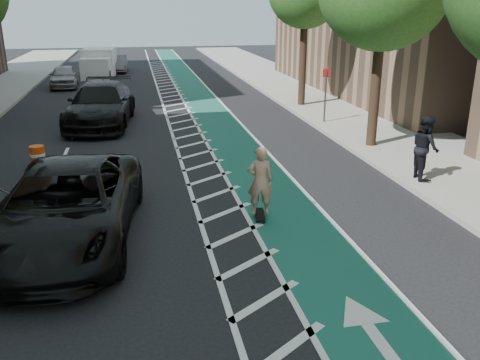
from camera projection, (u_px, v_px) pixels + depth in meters
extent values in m
plane|color=black|center=(175.00, 272.00, 10.19)|extent=(120.00, 120.00, 0.00)
cube|color=#1C624D|center=(231.00, 141.00, 20.02)|extent=(2.00, 90.00, 0.01)
cube|color=silver|center=(193.00, 143.00, 19.74)|extent=(1.40, 90.00, 0.01)
cube|color=gray|center=(384.00, 132.00, 21.23)|extent=(5.00, 90.00, 0.15)
cube|color=gray|center=(328.00, 134.00, 20.76)|extent=(0.12, 90.00, 0.16)
cylinder|color=#382619|center=(374.00, 89.00, 18.38)|extent=(0.36, 0.36, 4.40)
cylinder|color=#382619|center=(304.00, 65.00, 25.79)|extent=(0.36, 0.36, 4.40)
cylinder|color=#4C4C4C|center=(325.00, 98.00, 22.35)|extent=(0.08, 0.08, 2.40)
cube|color=red|center=(327.00, 73.00, 22.00)|extent=(0.35, 0.02, 0.35)
cube|color=black|center=(260.00, 214.00, 12.74)|extent=(0.36, 0.86, 0.03)
cylinder|color=black|center=(255.00, 213.00, 13.02)|extent=(0.04, 0.07, 0.06)
cylinder|color=black|center=(262.00, 213.00, 13.02)|extent=(0.04, 0.07, 0.06)
cylinder|color=black|center=(257.00, 221.00, 12.49)|extent=(0.04, 0.07, 0.06)
cylinder|color=black|center=(264.00, 221.00, 12.50)|extent=(0.04, 0.07, 0.06)
imported|color=tan|center=(260.00, 181.00, 12.45)|extent=(0.69, 0.51, 1.75)
imported|color=black|center=(66.00, 206.00, 11.23)|extent=(3.49, 6.51, 1.74)
imported|color=black|center=(101.00, 105.00, 22.46)|extent=(3.20, 6.51, 1.82)
imported|color=gray|center=(64.00, 76.00, 33.03)|extent=(1.89, 4.26, 1.42)
imported|color=#5F5E63|center=(118.00, 63.00, 40.81)|extent=(1.53, 4.11, 1.34)
imported|color=black|center=(425.00, 147.00, 14.94)|extent=(0.84, 1.02, 1.91)
cube|color=white|center=(100.00, 62.00, 38.64)|extent=(2.45, 3.38, 2.01)
cube|color=white|center=(96.00, 69.00, 36.46)|extent=(2.13, 1.76, 1.51)
cylinder|color=black|center=(83.00, 76.00, 36.10)|extent=(0.30, 0.72, 0.71)
cylinder|color=black|center=(109.00, 75.00, 36.32)|extent=(0.30, 0.72, 0.71)
cylinder|color=black|center=(90.00, 70.00, 39.51)|extent=(0.30, 0.72, 0.71)
cylinder|color=black|center=(114.00, 69.00, 39.72)|extent=(0.30, 0.72, 0.71)
cylinder|color=#E2420B|center=(38.00, 158.00, 16.38)|extent=(0.46, 0.46, 0.80)
cylinder|color=silver|center=(38.00, 162.00, 16.43)|extent=(0.47, 0.47, 0.11)
cylinder|color=silver|center=(37.00, 155.00, 16.34)|extent=(0.47, 0.47, 0.11)
cylinder|color=black|center=(39.00, 169.00, 16.51)|extent=(0.59, 0.59, 0.04)
cylinder|color=orange|center=(95.00, 117.00, 22.00)|extent=(0.59, 0.59, 1.02)
cylinder|color=silver|center=(95.00, 120.00, 22.05)|extent=(0.60, 0.60, 0.14)
cylinder|color=silver|center=(94.00, 113.00, 21.95)|extent=(0.60, 0.60, 0.14)
cylinder|color=black|center=(96.00, 127.00, 22.16)|extent=(0.75, 0.75, 0.05)
cylinder|color=#DF5E0B|center=(91.00, 112.00, 22.97)|extent=(0.59, 0.59, 1.02)
cylinder|color=silver|center=(91.00, 115.00, 23.03)|extent=(0.60, 0.60, 0.14)
cylinder|color=silver|center=(91.00, 109.00, 22.92)|extent=(0.60, 0.60, 0.14)
cylinder|color=black|center=(92.00, 122.00, 23.13)|extent=(0.75, 0.75, 0.05)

